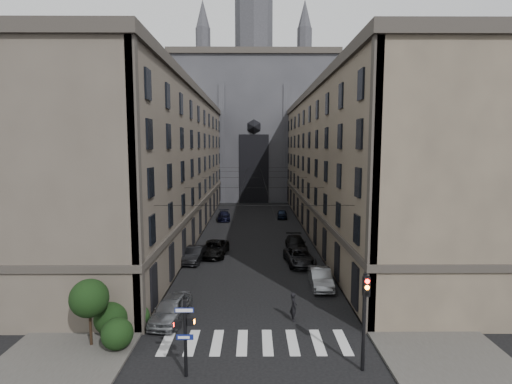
{
  "coord_description": "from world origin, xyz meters",
  "views": [
    {
      "loc": [
        -0.07,
        -17.55,
        11.6
      ],
      "look_at": [
        0.11,
        11.25,
        8.3
      ],
      "focal_mm": 28.0,
      "sensor_mm": 36.0,
      "label": 1
    }
  ],
  "objects_px": {
    "car_left_near": "(171,309)",
    "car_right_near": "(321,278)",
    "car_left_midnear": "(195,254)",
    "car_left_far": "(224,216)",
    "traffic_light_right": "(365,310)",
    "gothic_tower": "(254,119)",
    "car_right_far": "(282,214)",
    "car_left_midfar": "(214,248)",
    "car_right_midnear": "(299,257)",
    "pedestrian_signal_left": "(185,333)",
    "car_right_midfar": "(296,243)",
    "pedestrian": "(294,307)"
  },
  "relations": [
    {
      "from": "pedestrian",
      "to": "car_left_midfar",
      "type": "bearing_deg",
      "value": 14.66
    },
    {
      "from": "gothic_tower",
      "to": "car_left_near",
      "type": "distance_m",
      "value": 69.3
    },
    {
      "from": "pedestrian",
      "to": "car_left_midnear",
      "type": "bearing_deg",
      "value": 23.6
    },
    {
      "from": "car_right_midfar",
      "to": "car_right_far",
      "type": "relative_size",
      "value": 1.32
    },
    {
      "from": "traffic_light_right",
      "to": "gothic_tower",
      "type": "bearing_deg",
      "value": 94.38
    },
    {
      "from": "pedestrian",
      "to": "car_right_midfar",
      "type": "bearing_deg",
      "value": -15.07
    },
    {
      "from": "car_left_far",
      "to": "car_right_midnear",
      "type": "relative_size",
      "value": 0.88
    },
    {
      "from": "pedestrian_signal_left",
      "to": "traffic_light_right",
      "type": "xyz_separation_m",
      "value": [
        9.11,
        0.42,
        0.97
      ]
    },
    {
      "from": "car_right_midfar",
      "to": "car_right_far",
      "type": "bearing_deg",
      "value": 89.85
    },
    {
      "from": "car_right_near",
      "to": "pedestrian",
      "type": "relative_size",
      "value": 2.44
    },
    {
      "from": "pedestrian_signal_left",
      "to": "traffic_light_right",
      "type": "height_order",
      "value": "traffic_light_right"
    },
    {
      "from": "gothic_tower",
      "to": "car_right_near",
      "type": "height_order",
      "value": "gothic_tower"
    },
    {
      "from": "gothic_tower",
      "to": "car_left_midfar",
      "type": "distance_m",
      "value": 53.89
    },
    {
      "from": "car_left_far",
      "to": "car_left_near",
      "type": "bearing_deg",
      "value": -95.75
    },
    {
      "from": "pedestrian_signal_left",
      "to": "car_right_near",
      "type": "height_order",
      "value": "pedestrian_signal_left"
    },
    {
      "from": "car_left_near",
      "to": "car_right_near",
      "type": "relative_size",
      "value": 1.03
    },
    {
      "from": "traffic_light_right",
      "to": "car_left_midnear",
      "type": "bearing_deg",
      "value": 120.43
    },
    {
      "from": "car_left_midnear",
      "to": "car_left_far",
      "type": "relative_size",
      "value": 0.97
    },
    {
      "from": "traffic_light_right",
      "to": "car_right_near",
      "type": "relative_size",
      "value": 1.1
    },
    {
      "from": "pedestrian_signal_left",
      "to": "car_left_midnear",
      "type": "relative_size",
      "value": 0.85
    },
    {
      "from": "pedestrian",
      "to": "car_left_far",
      "type": "bearing_deg",
      "value": 2.83
    },
    {
      "from": "car_left_far",
      "to": "pedestrian",
      "type": "xyz_separation_m",
      "value": [
        7.36,
        -36.54,
        0.27
      ]
    },
    {
      "from": "car_right_midfar",
      "to": "car_right_near",
      "type": "bearing_deg",
      "value": -86.78
    },
    {
      "from": "car_left_near",
      "to": "car_left_far",
      "type": "relative_size",
      "value": 1.0
    },
    {
      "from": "gothic_tower",
      "to": "car_left_near",
      "type": "xyz_separation_m",
      "value": [
        -5.59,
        -66.96,
        -16.98
      ]
    },
    {
      "from": "car_right_far",
      "to": "pedestrian",
      "type": "bearing_deg",
      "value": -89.18
    },
    {
      "from": "car_right_near",
      "to": "car_right_midnear",
      "type": "distance_m",
      "value": 6.48
    },
    {
      "from": "car_left_far",
      "to": "car_right_far",
      "type": "xyz_separation_m",
      "value": [
        9.32,
        1.7,
        -0.03
      ]
    },
    {
      "from": "car_left_far",
      "to": "pedestrian",
      "type": "distance_m",
      "value": 37.27
    },
    {
      "from": "traffic_light_right",
      "to": "car_right_midfar",
      "type": "relative_size",
      "value": 1.0
    },
    {
      "from": "car_right_midfar",
      "to": "gothic_tower",
      "type": "bearing_deg",
      "value": 94.97
    },
    {
      "from": "pedestrian_signal_left",
      "to": "car_right_far",
      "type": "height_order",
      "value": "pedestrian_signal_left"
    },
    {
      "from": "pedestrian_signal_left",
      "to": "car_left_midfar",
      "type": "bearing_deg",
      "value": 91.93
    },
    {
      "from": "car_right_midfar",
      "to": "car_right_midnear",
      "type": "bearing_deg",
      "value": -92.93
    },
    {
      "from": "pedestrian_signal_left",
      "to": "pedestrian",
      "type": "height_order",
      "value": "pedestrian_signal_left"
    },
    {
      "from": "car_right_midfar",
      "to": "traffic_light_right",
      "type": "bearing_deg",
      "value": -88.37
    },
    {
      "from": "car_left_far",
      "to": "car_right_midnear",
      "type": "distance_m",
      "value": 25.52
    },
    {
      "from": "gothic_tower",
      "to": "pedestrian_signal_left",
      "type": "xyz_separation_m",
      "value": [
        -3.51,
        -73.46,
        -15.48
      ]
    },
    {
      "from": "car_right_midnear",
      "to": "car_left_midnear",
      "type": "bearing_deg",
      "value": 169.67
    },
    {
      "from": "traffic_light_right",
      "to": "car_right_far",
      "type": "xyz_separation_m",
      "value": [
        -1.05,
        44.31,
        -2.62
      ]
    },
    {
      "from": "car_left_midfar",
      "to": "car_right_near",
      "type": "relative_size",
      "value": 1.19
    },
    {
      "from": "car_right_far",
      "to": "car_left_midfar",
      "type": "bearing_deg",
      "value": -107.91
    },
    {
      "from": "traffic_light_right",
      "to": "car_left_midfar",
      "type": "height_order",
      "value": "traffic_light_right"
    },
    {
      "from": "car_left_midnear",
      "to": "car_right_far",
      "type": "distance_m",
      "value": 26.71
    },
    {
      "from": "pedestrian_signal_left",
      "to": "car_left_far",
      "type": "bearing_deg",
      "value": 91.67
    },
    {
      "from": "car_right_midfar",
      "to": "pedestrian",
      "type": "bearing_deg",
      "value": -97.04
    },
    {
      "from": "car_left_midfar",
      "to": "car_right_midnear",
      "type": "bearing_deg",
      "value": -15.68
    },
    {
      "from": "gothic_tower",
      "to": "car_right_midfar",
      "type": "relative_size",
      "value": 11.17
    },
    {
      "from": "car_left_midfar",
      "to": "car_left_midnear",
      "type": "bearing_deg",
      "value": -122.3
    },
    {
      "from": "car_left_near",
      "to": "pedestrian",
      "type": "relative_size",
      "value": 2.5
    }
  ]
}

